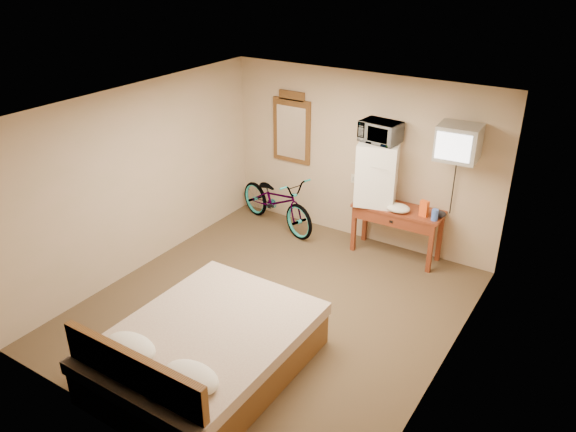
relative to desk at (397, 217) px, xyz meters
The scene contains 13 objects.
room 2.23m from the desk, 110.43° to the right, with size 4.60×4.64×2.50m.
desk is the anchor object (origin of this frame).
mini_fridge 0.68m from the desk, behind, with size 0.66×0.65×0.89m.
microwave 1.22m from the desk, behind, with size 0.52×0.36×0.29m, color white.
snack_bag 0.46m from the desk, ahead, with size 0.11×0.07×0.23m, color #FF5616.
blue_cup 0.59m from the desk, ahead, with size 0.09×0.09×0.15m, color #426BE0.
cloth_cream 0.20m from the desk, 65.99° to the right, with size 0.34×0.26×0.10m, color silver.
cloth_dark_a 0.52m from the desk, 168.19° to the right, with size 0.24×0.18×0.09m, color black.
cloth_dark_b 0.60m from the desk, ahead, with size 0.19×0.15×0.09m, color black.
crt_television 1.40m from the desk, ahead, with size 0.53×0.61×0.45m.
wall_mirror 2.12m from the desk, behind, with size 0.65×0.04×1.10m.
bicycle 1.96m from the desk, behind, with size 0.58×1.67×0.88m, color black.
bed 3.45m from the desk, 101.44° to the right, with size 1.69×2.24×0.90m.
Camera 1 is at (3.24, -4.74, 4.03)m, focal length 35.00 mm.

